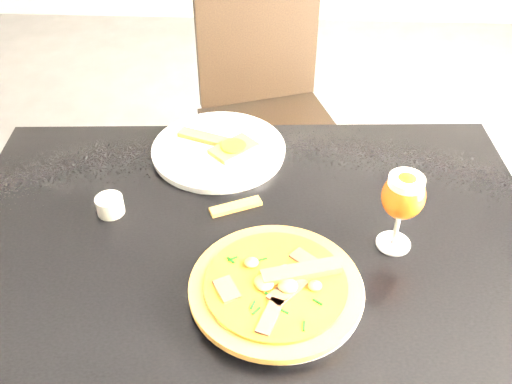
# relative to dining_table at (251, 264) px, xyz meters

# --- Properties ---
(dining_table) EXTENTS (1.25, 0.87, 0.75)m
(dining_table) POSITION_rel_dining_table_xyz_m (0.00, 0.00, 0.00)
(dining_table) COLOR black
(dining_table) RESTS_ON ground
(chair_far) EXTENTS (0.55, 0.55, 0.94)m
(chair_far) POSITION_rel_dining_table_xyz_m (0.01, 0.83, -0.14)
(chair_far) COLOR black
(chair_far) RESTS_ON ground
(plate_main) EXTENTS (0.39, 0.39, 0.02)m
(plate_main) POSITION_rel_dining_table_xyz_m (0.06, -0.15, 0.10)
(plate_main) COLOR silver
(plate_main) RESTS_ON dining_table
(pizza) EXTENTS (0.31, 0.31, 0.03)m
(pizza) POSITION_rel_dining_table_xyz_m (0.06, -0.16, 0.12)
(pizza) COLOR olive
(pizza) RESTS_ON plate_main
(plate_second) EXTENTS (0.40, 0.40, 0.02)m
(plate_second) POSITION_rel_dining_table_xyz_m (-0.09, 0.27, 0.10)
(plate_second) COLOR silver
(plate_second) RESTS_ON dining_table
(crust_scraps) EXTENTS (0.20, 0.14, 0.02)m
(crust_scraps) POSITION_rel_dining_table_xyz_m (-0.08, 0.28, 0.11)
(crust_scraps) COLOR olive
(crust_scraps) RESTS_ON plate_second
(loose_crust) EXTENTS (0.11, 0.07, 0.01)m
(loose_crust) POSITION_rel_dining_table_xyz_m (-0.04, 0.08, 0.09)
(loose_crust) COLOR olive
(loose_crust) RESTS_ON dining_table
(sauce_cup) EXTENTS (0.06, 0.06, 0.04)m
(sauce_cup) POSITION_rel_dining_table_xyz_m (-0.30, 0.05, 0.11)
(sauce_cup) COLOR #B8B6A5
(sauce_cup) RESTS_ON dining_table
(beer_glass) EXTENTS (0.08, 0.08, 0.17)m
(beer_glass) POSITION_rel_dining_table_xyz_m (0.29, -0.02, 0.21)
(beer_glass) COLOR #B6BAC0
(beer_glass) RESTS_ON dining_table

